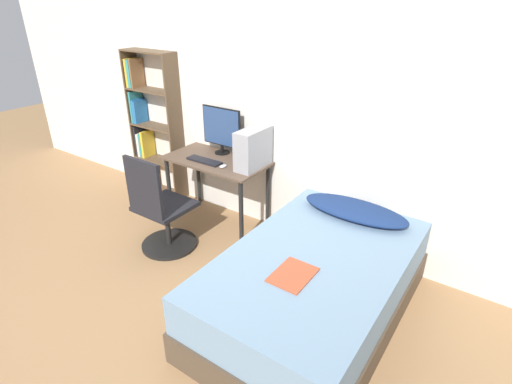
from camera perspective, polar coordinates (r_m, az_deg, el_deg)
ground_plane at (r=3.53m, az=-14.07°, el=-13.58°), size 14.00×14.00×0.00m
wall_back at (r=3.96m, az=0.27°, el=12.17°), size 8.00×0.05×2.50m
desk at (r=4.11m, az=-5.65°, el=3.13°), size 1.06×0.56×0.72m
bookshelf at (r=4.96m, az=-14.98°, el=8.38°), size 0.68×0.22×1.69m
office_chair at (r=3.84m, az=-13.40°, el=-3.23°), size 0.54×0.54×0.97m
bed at (r=3.08m, az=8.20°, el=-13.17°), size 1.18×1.92×0.55m
pillow at (r=3.44m, az=13.94°, el=-2.50°), size 0.90×0.36×0.11m
magazine at (r=2.71m, az=5.30°, el=-11.69°), size 0.24×0.32×0.01m
monitor at (r=4.15m, az=-4.97°, el=9.01°), size 0.48×0.16×0.48m
keyboard at (r=4.02m, az=-7.40°, el=4.46°), size 0.38×0.11×0.02m
pc_tower at (r=3.79m, az=-0.39°, el=6.23°), size 0.18×0.41×0.38m
mouse at (r=3.87m, az=-4.72°, el=3.72°), size 0.06×0.09×0.02m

